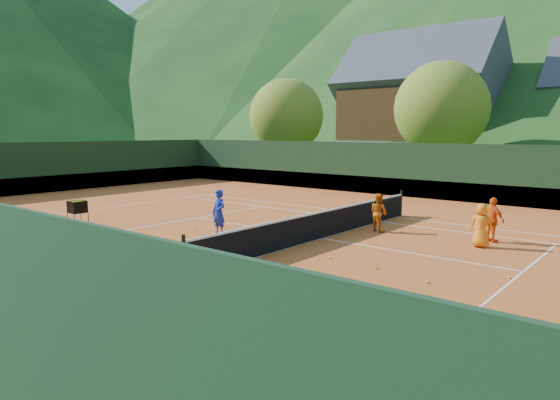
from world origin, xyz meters
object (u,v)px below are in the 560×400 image
Objects in this scene: tennis_net at (322,224)px; coach at (219,212)px; student_a at (379,212)px; student_c at (481,225)px; ball_hopper at (77,207)px; student_b at (493,220)px; chalet_left at (420,109)px.

coach is at bearing -150.41° from tennis_net.
student_a is 3.71m from student_c.
student_a is at bearing 34.98° from ball_hopper.
coach is 1.14× the size of student_c.
student_a is 2.49m from tennis_net.
ball_hopper is at bearing 14.73° from student_c.
coach reaches higher than student_a.
student_b is (7.82, 4.90, -0.06)m from coach.
student_c is 0.12× the size of tennis_net.
student_b is 31.01m from chalet_left.
tennis_net is (-4.62, -2.11, -0.20)m from student_c.
coach is 9.23m from student_b.
chalet_left is (-14.62, 27.89, 4.93)m from student_c.
student_a is 1.00× the size of student_c.
coach reaches higher than ball_hopper.
student_c is 14.48m from ball_hopper.
student_a is 1.40× the size of ball_hopper.
coach reaches higher than student_b.
student_b reaches higher than ball_hopper.
coach reaches higher than student_c.
chalet_left is (-10.00, 30.00, 5.13)m from tennis_net.
student_c is at bearing -161.63° from student_a.
ball_hopper is 0.07× the size of chalet_left.
student_a is 0.10× the size of chalet_left.
student_a is 0.12× the size of tennis_net.
tennis_net is 32.04m from chalet_left.
tennis_net is 0.87× the size of chalet_left.
tennis_net reaches higher than ball_hopper.
student_c is at bearing 30.45° from coach.
student_c reaches higher than tennis_net.
ball_hopper is at bearing 56.47° from student_a.
student_a reaches higher than tennis_net.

